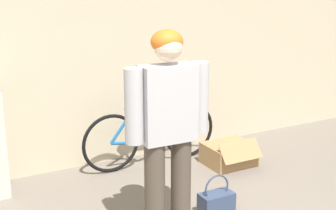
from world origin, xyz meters
TOP-DOWN VIEW (x-y plane):
  - wall_back at (0.00, 2.90)m, footprint 8.00×0.07m
  - person at (0.04, 1.17)m, footprint 0.71×0.24m
  - bicycle at (0.58, 2.56)m, footprint 1.60×0.46m
  - handbag at (0.57, 1.26)m, footprint 0.30×0.17m
  - cardboard_box at (1.34, 2.14)m, footprint 0.52×0.51m

SIDE VIEW (x-z plane):
  - handbag at x=0.57m, z-range -0.07..0.29m
  - cardboard_box at x=1.34m, z-range -0.04..0.28m
  - bicycle at x=0.58m, z-range -0.01..0.71m
  - person at x=0.04m, z-range 0.12..1.77m
  - wall_back at x=0.00m, z-range 0.00..2.60m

